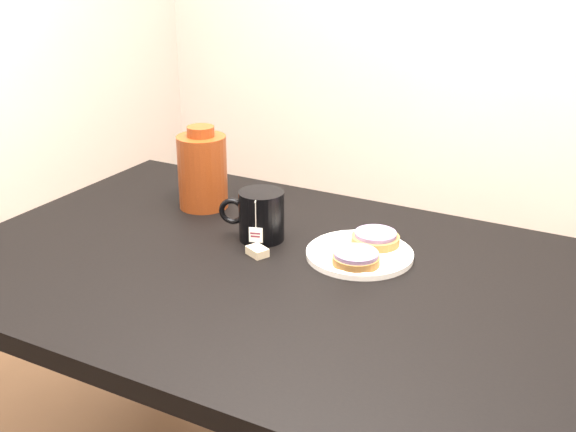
{
  "coord_description": "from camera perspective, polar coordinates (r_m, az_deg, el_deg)",
  "views": [
    {
      "loc": [
        0.64,
        -1.16,
        1.4
      ],
      "look_at": [
        -0.05,
        0.13,
        0.81
      ],
      "focal_mm": 45.0,
      "sensor_mm": 36.0,
      "label": 1
    }
  ],
  "objects": [
    {
      "name": "table",
      "position": [
        1.52,
        -0.48,
        -6.99
      ],
      "size": [
        1.4,
        0.9,
        0.75
      ],
      "color": "black",
      "rests_on": "ground_plane"
    },
    {
      "name": "plate",
      "position": [
        1.53,
        5.68,
        -2.95
      ],
      "size": [
        0.23,
        0.23,
        0.02
      ],
      "color": "white",
      "rests_on": "table"
    },
    {
      "name": "bagel_back",
      "position": [
        1.56,
        6.92,
        -1.76
      ],
      "size": [
        0.13,
        0.13,
        0.03
      ],
      "color": "brown",
      "rests_on": "plate"
    },
    {
      "name": "bagel_front",
      "position": [
        1.47,
        5.39,
        -3.34
      ],
      "size": [
        0.1,
        0.1,
        0.03
      ],
      "color": "brown",
      "rests_on": "plate"
    },
    {
      "name": "mug",
      "position": [
        1.59,
        -2.2,
        0.06
      ],
      "size": [
        0.16,
        0.13,
        0.11
      ],
      "rotation": [
        0.0,
        0.0,
        0.3
      ],
      "color": "black",
      "rests_on": "table"
    },
    {
      "name": "teabag_pouch",
      "position": [
        1.53,
        -2.44,
        -2.81
      ],
      "size": [
        0.05,
        0.05,
        0.02
      ],
      "primitive_type": "cube",
      "rotation": [
        0.0,
        0.0,
        -0.43
      ],
      "color": "#C6B793",
      "rests_on": "table"
    },
    {
      "name": "bagel_package",
      "position": [
        1.78,
        -6.78,
        3.61
      ],
      "size": [
        0.13,
        0.13,
        0.2
      ],
      "rotation": [
        0.0,
        0.0,
        0.09
      ],
      "color": "#561D0B",
      "rests_on": "table"
    }
  ]
}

